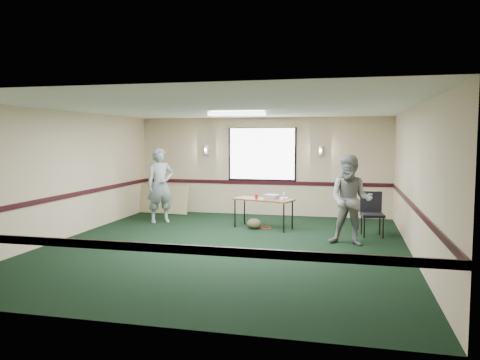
% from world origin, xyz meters
% --- Properties ---
extents(ground, '(8.00, 8.00, 0.00)m').
position_xyz_m(ground, '(0.00, 0.00, 0.00)').
color(ground, black).
rests_on(ground, ground).
extents(room_shell, '(8.00, 8.02, 8.00)m').
position_xyz_m(room_shell, '(0.00, 2.12, 1.58)').
color(room_shell, '#C5AE8E').
rests_on(room_shell, ground).
extents(folding_table, '(1.51, 0.98, 0.70)m').
position_xyz_m(folding_table, '(0.40, 2.02, 0.65)').
color(folding_table, brown).
rests_on(folding_table, ground).
extents(projector, '(0.38, 0.35, 0.10)m').
position_xyz_m(projector, '(0.60, 2.02, 0.76)').
color(projector, gray).
rests_on(projector, folding_table).
extents(game_console, '(0.18, 0.15, 0.04)m').
position_xyz_m(game_console, '(0.89, 1.97, 0.73)').
color(game_console, white).
rests_on(game_console, folding_table).
extents(red_cup, '(0.07, 0.07, 0.11)m').
position_xyz_m(red_cup, '(0.24, 1.97, 0.76)').
color(red_cup, '#B1120B').
rests_on(red_cup, folding_table).
extents(water_bottle, '(0.05, 0.05, 0.18)m').
position_xyz_m(water_bottle, '(0.92, 1.80, 0.79)').
color(water_bottle, '#9BC7FF').
rests_on(water_bottle, folding_table).
extents(duffel_bag, '(0.42, 0.37, 0.25)m').
position_xyz_m(duffel_bag, '(0.21, 1.88, 0.12)').
color(duffel_bag, '#4D432C').
rests_on(duffel_bag, ground).
extents(cable_coil, '(0.37, 0.37, 0.02)m').
position_xyz_m(cable_coil, '(0.42, 2.05, 0.01)').
color(cable_coil, red).
rests_on(cable_coil, ground).
extents(folded_table, '(1.56, 0.36, 0.79)m').
position_xyz_m(folded_table, '(-2.80, 3.60, 0.40)').
color(folded_table, tan).
rests_on(folded_table, ground).
extents(conference_chair, '(0.52, 0.54, 0.96)m').
position_xyz_m(conference_chair, '(2.85, 1.73, 0.56)').
color(conference_chair, black).
rests_on(conference_chair, ground).
extents(person_left, '(0.82, 0.77, 1.88)m').
position_xyz_m(person_left, '(-2.28, 2.22, 0.94)').
color(person_left, '#3D5F88').
rests_on(person_left, ground).
extents(person_right, '(0.98, 0.82, 1.79)m').
position_xyz_m(person_right, '(2.39, 0.69, 0.90)').
color(person_right, '#738FB3').
rests_on(person_right, ground).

